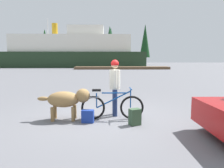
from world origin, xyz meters
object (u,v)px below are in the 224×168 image
dog (67,99)px  ferry_boat (73,52)px  handbag_pannier (88,116)px  bicycle (112,106)px  backpack (135,117)px  person_cyclist (115,82)px  sailboat_moored (49,64)px

dog → ferry_boat: 36.85m
handbag_pannier → bicycle: bearing=22.8°
bicycle → dog: bearing=-179.4°
backpack → handbag_pannier: 1.26m
ferry_boat → handbag_pannier: bearing=-80.5°
person_cyclist → ferry_boat: size_ratio=0.06×
backpack → ferry_boat: bearing=101.3°
bicycle → backpack: size_ratio=4.14×
handbag_pannier → sailboat_moored: 40.27m
dog → sailboat_moored: sailboat_moored is taller
dog → sailboat_moored: size_ratio=0.15×
bicycle → ferry_boat: ferry_boat is taller
bicycle → handbag_pannier: bearing=-157.2°
person_cyclist → sailboat_moored: sailboat_moored is taller
person_cyclist → handbag_pannier: (-0.75, -0.71, -0.83)m
bicycle → sailboat_moored: sailboat_moored is taller
person_cyclist → backpack: size_ratio=3.93×
backpack → handbag_pannier: size_ratio=1.25×
dog → ferry_boat: (-5.52, 36.35, 2.39)m
sailboat_moored → ferry_boat: bearing=-20.1°
backpack → sailboat_moored: bearing=108.2°
sailboat_moored → dog: bearing=-74.1°
person_cyclist → dog: size_ratio=1.15×
bicycle → backpack: 0.79m
bicycle → handbag_pannier: 0.74m
ferry_boat → bicycle: bearing=-79.5°
handbag_pannier → sailboat_moored: bearing=106.6°
ferry_boat → dog: bearing=-81.4°
person_cyclist → sailboat_moored: bearing=107.9°
dog → sailboat_moored: 39.85m
person_cyclist → handbag_pannier: person_cyclist is taller
bicycle → backpack: bicycle is taller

